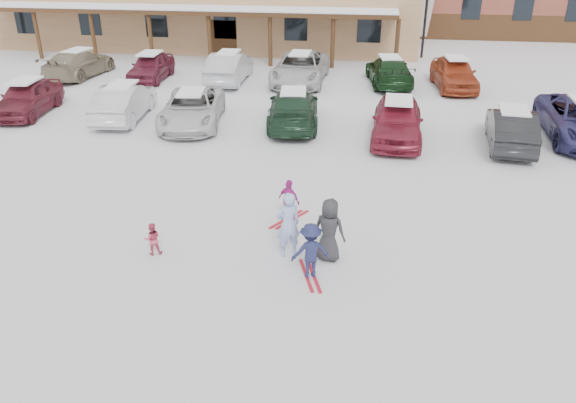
# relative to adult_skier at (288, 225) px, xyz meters

# --- Properties ---
(ground) EXTENTS (160.00, 160.00, 0.00)m
(ground) POSITION_rel_adult_skier_xyz_m (-0.44, -0.05, -0.85)
(ground) COLOR white
(ground) RESTS_ON ground
(adult_skier) EXTENTS (0.74, 0.66, 1.70)m
(adult_skier) POSITION_rel_adult_skier_xyz_m (0.00, 0.00, 0.00)
(adult_skier) COLOR #9CB0E6
(adult_skier) RESTS_ON ground
(toddler_red) EXTENTS (0.50, 0.45, 0.85)m
(toddler_red) POSITION_rel_adult_skier_xyz_m (-3.32, -0.43, -0.42)
(toddler_red) COLOR #CA3E59
(toddler_red) RESTS_ON ground
(child_navy) EXTENTS (1.00, 0.76, 1.37)m
(child_navy) POSITION_rel_adult_skier_xyz_m (0.64, -0.88, -0.16)
(child_navy) COLOR #1C2047
(child_navy) RESTS_ON ground
(skis_child_navy) EXTENTS (0.63, 1.39, 0.03)m
(skis_child_navy) POSITION_rel_adult_skier_xyz_m (0.64, -0.88, -0.83)
(skis_child_navy) COLOR #B21928
(skis_child_navy) RESTS_ON ground
(child_magenta) EXTENTS (0.76, 0.62, 1.21)m
(child_magenta) POSITION_rel_adult_skier_xyz_m (-0.23, 1.83, -0.24)
(child_magenta) COLOR #B9268E
(child_magenta) RESTS_ON ground
(skis_child_magenta) EXTENTS (0.90, 1.30, 0.03)m
(skis_child_magenta) POSITION_rel_adult_skier_xyz_m (-0.23, 1.83, -0.83)
(skis_child_magenta) COLOR #B21928
(skis_child_magenta) RESTS_ON ground
(bystander_dark) EXTENTS (0.90, 0.72, 1.61)m
(bystander_dark) POSITION_rel_adult_skier_xyz_m (1.01, -0.05, -0.04)
(bystander_dark) COLOR #2A2A2D
(bystander_dark) RESTS_ON ground
(parked_car_0) EXTENTS (2.12, 4.44, 1.47)m
(parked_car_0) POSITION_rel_adult_skier_xyz_m (-12.81, 9.99, -0.12)
(parked_car_0) COLOR maroon
(parked_car_0) RESTS_ON ground
(parked_car_1) EXTENTS (1.95, 4.61, 1.48)m
(parked_car_1) POSITION_rel_adult_skier_xyz_m (-8.40, 9.90, -0.11)
(parked_car_1) COLOR silver
(parked_car_1) RESTS_ON ground
(parked_car_2) EXTENTS (2.99, 5.25, 1.38)m
(parked_car_2) POSITION_rel_adult_skier_xyz_m (-5.34, 9.58, -0.16)
(parked_car_2) COLOR silver
(parked_car_2) RESTS_ON ground
(parked_car_3) EXTENTS (2.49, 5.10, 1.43)m
(parked_car_3) POSITION_rel_adult_skier_xyz_m (-1.24, 10.06, -0.13)
(parked_car_3) COLOR #1C3725
(parked_car_3) RESTS_ON ground
(parked_car_4) EXTENTS (2.05, 4.67, 1.57)m
(parked_car_4) POSITION_rel_adult_skier_xyz_m (2.89, 8.90, -0.06)
(parked_car_4) COLOR maroon
(parked_car_4) RESTS_ON ground
(parked_car_5) EXTENTS (1.93, 4.41, 1.41)m
(parked_car_5) POSITION_rel_adult_skier_xyz_m (7.00, 8.75, -0.14)
(parked_car_5) COLOR black
(parked_car_5) RESTS_ON ground
(parked_car_7) EXTENTS (2.48, 5.08, 1.42)m
(parked_car_7) POSITION_rel_adult_skier_xyz_m (-13.84, 16.71, -0.14)
(parked_car_7) COLOR gray
(parked_car_7) RESTS_ON ground
(parked_car_8) EXTENTS (1.79, 4.18, 1.41)m
(parked_car_8) POSITION_rel_adult_skier_xyz_m (-9.74, 16.59, -0.14)
(parked_car_8) COLOR maroon
(parked_car_8) RESTS_ON ground
(parked_car_9) EXTENTS (1.69, 4.74, 1.56)m
(parked_car_9) POSITION_rel_adult_skier_xyz_m (-5.51, 16.68, -0.07)
(parked_car_9) COLOR #B8BABE
(parked_car_9) RESTS_ON ground
(parked_car_10) EXTENTS (2.70, 5.63, 1.55)m
(parked_car_10) POSITION_rel_adult_skier_xyz_m (-1.83, 17.02, -0.07)
(parked_car_10) COLOR silver
(parked_car_10) RESTS_ON ground
(parked_car_11) EXTENTS (2.62, 5.08, 1.41)m
(parked_car_11) POSITION_rel_adult_skier_xyz_m (2.73, 17.34, -0.14)
(parked_car_11) COLOR black
(parked_car_11) RESTS_ON ground
(parked_car_12) EXTENTS (2.27, 4.70, 1.55)m
(parked_car_12) POSITION_rel_adult_skier_xyz_m (5.93, 17.04, -0.08)
(parked_car_12) COLOR #A93F20
(parked_car_12) RESTS_ON ground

